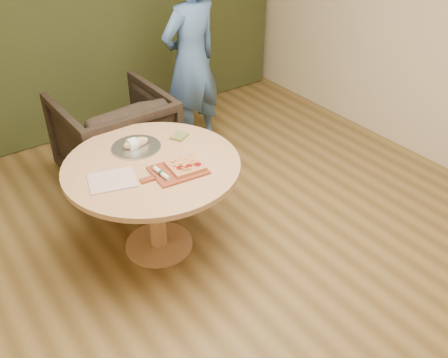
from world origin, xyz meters
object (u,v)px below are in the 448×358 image
Objects in this scene: pedestal_table at (153,180)px; serving_tray at (136,147)px; flatbread_pizza at (185,166)px; cutlery_roll at (161,173)px; bread_roll at (135,143)px; armchair at (114,133)px; pizza_paddle at (177,171)px; person_standing at (191,61)px.

pedestal_table is 3.46× the size of serving_tray.
cutlery_roll is (-0.18, 0.01, 0.00)m from flatbread_pizza.
pedestal_table is 5.14× the size of flatbread_pizza.
bread_roll is at bearing 82.84° from cutlery_roll.
armchair reaches higher than flatbread_pizza.
pizza_paddle is 2.37× the size of bread_roll.
person_standing reaches higher than armchair.
serving_tray is 0.88m from armchair.
cutlery_roll is at bearing 40.47° from person_standing.
flatbread_pizza reaches higher than cutlery_roll.
armchair is (0.02, 1.25, -0.32)m from flatbread_pizza.
armchair is 0.51× the size of person_standing.
bread_roll is at bearing 89.76° from pedestal_table.
cutlery_roll is 0.56× the size of serving_tray.
pizza_paddle is at bearing 43.62° from person_standing.
person_standing reaches higher than pedestal_table.
serving_tray is (-0.08, 0.44, -0.00)m from pizza_paddle.
flatbread_pizza is at bearing -52.69° from pedestal_table.
cutlery_roll is 1.75m from person_standing.
cutlery_roll is (-0.11, 0.00, 0.02)m from pizza_paddle.
flatbread_pizza is 1.24× the size of bread_roll.
person_standing is (1.07, 1.17, 0.29)m from pedestal_table.
armchair is (0.17, 0.81, -0.33)m from bread_roll.
serving_tray is at bearing 105.12° from pizza_paddle.
person_standing is at bearing 40.83° from bread_roll.
cutlery_roll is 0.22× the size of armchair.
flatbread_pizza is 0.47m from serving_tray.
cutlery_roll is at bearing -98.49° from pedestal_table.
serving_tray is (0.01, 0.25, 0.15)m from pedestal_table.
bread_roll reaches higher than cutlery_roll.
armchair is (0.17, 1.05, -0.15)m from pedestal_table.
pedestal_table is 0.26m from pizza_paddle.
serving_tray is at bearing 87.69° from pedestal_table.
serving_tray is 1.84× the size of bread_roll.
flatbread_pizza is 0.67× the size of serving_tray.
armchair is at bearing 91.25° from pizza_paddle.
pizza_paddle is 0.50× the size of armchair.
pizza_paddle reaches higher than pedestal_table.
armchair is at bearing 78.50° from serving_tray.
armchair reaches higher than bread_roll.
pedestal_table is 6.19× the size of cutlery_roll.
cutlery_roll is 0.44m from serving_tray.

